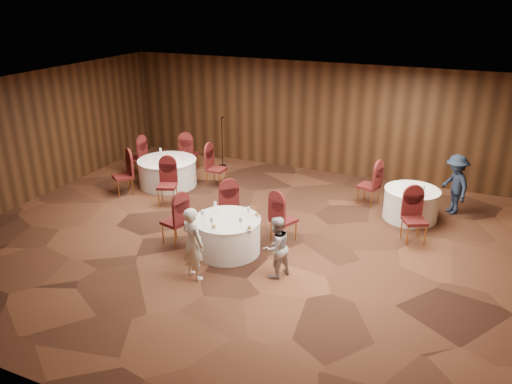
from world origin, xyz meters
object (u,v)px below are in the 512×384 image
at_px(table_main, 227,235).
at_px(table_left, 168,172).
at_px(woman_b, 276,247).
at_px(man_c, 455,184).
at_px(mic_stand, 222,152).
at_px(woman_a, 193,243).
at_px(table_right, 411,204).

height_order(table_main, table_left, same).
bearing_deg(woman_b, table_left, -97.61).
xyz_separation_m(woman_b, man_c, (2.85, 4.43, 0.13)).
height_order(mic_stand, woman_a, mic_stand).
height_order(table_right, woman_a, woman_a).
height_order(mic_stand, woman_b, mic_stand).
xyz_separation_m(table_left, table_right, (6.47, 0.48, -0.00)).
bearing_deg(man_c, woman_a, -72.08).
relative_size(woman_b, man_c, 0.83).
height_order(table_main, mic_stand, mic_stand).
xyz_separation_m(table_main, mic_stand, (-2.58, 4.75, 0.07)).
bearing_deg(mic_stand, table_left, -107.79).
distance_m(table_main, man_c, 5.72).
relative_size(mic_stand, man_c, 1.05).
relative_size(woman_a, man_c, 0.97).
distance_m(table_right, mic_stand, 6.03).
xyz_separation_m(table_left, woman_a, (3.12, -3.88, 0.34)).
height_order(table_left, mic_stand, mic_stand).
height_order(table_left, table_right, same).
bearing_deg(table_right, man_c, 40.20).
distance_m(mic_stand, woman_b, 6.51).
distance_m(table_main, woman_b, 1.39).
bearing_deg(man_c, woman_b, -65.09).
bearing_deg(mic_stand, table_main, -61.51).
bearing_deg(table_main, table_left, 139.94).
xyz_separation_m(table_left, woman_b, (4.51, -3.21, 0.24)).
bearing_deg(woman_a, man_c, -106.92).
relative_size(mic_stand, woman_b, 1.26).
height_order(woman_a, woman_b, woman_a).
height_order(table_left, woman_b, woman_b).
height_order(table_right, woman_b, woman_b).
relative_size(table_left, mic_stand, 1.04).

